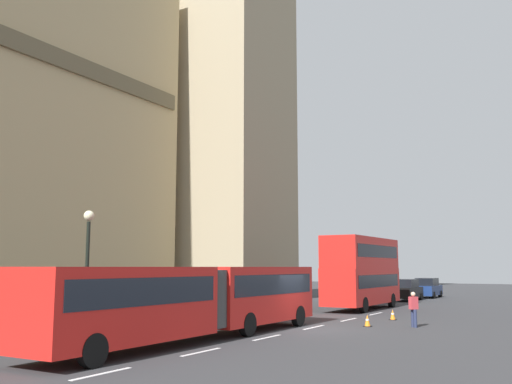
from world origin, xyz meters
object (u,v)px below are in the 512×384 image
Objects in this scene: articulated_bus at (198,296)px; traffic_cone_middle at (393,315)px; street_lamp at (87,263)px; traffic_cone_west at (367,321)px; pedestrian_near_cones at (414,308)px; sedan_lead at (406,290)px; double_decker_bus at (362,270)px; sedan_trailing at (428,288)px.

articulated_bus reaches higher than traffic_cone_middle.
street_lamp is at bearing 110.99° from articulated_bus.
articulated_bus reaches higher than traffic_cone_west.
pedestrian_near_cones reaches higher than traffic_cone_west.
sedan_lead is at bearing 10.86° from traffic_cone_west.
double_decker_bus is 11.82m from pedestrian_near_cones.
sedan_lead is at bearing 13.29° from traffic_cone_middle.
sedan_trailing is at bearing -0.42° from articulated_bus.
street_lamp is at bearing 139.53° from traffic_cone_west.
sedan_trailing is 7.59× the size of traffic_cone_west.
sedan_lead is 5.83m from sedan_trailing.
traffic_cone_middle is 3.88m from pedestrian_near_cones.
sedan_trailing is 7.59× the size of traffic_cone_middle.
articulated_bus is 1.78× the size of double_decker_bus.
traffic_cone_middle is at bearing -31.34° from street_lamp.
street_lamp is (-38.00, 4.77, 2.14)m from sedan_trailing.
articulated_bus is at bearing 179.58° from sedan_trailing.
sedan_lead is 22.18m from pedestrian_near_cones.
double_decker_bus is 2.09× the size of sedan_lead.
pedestrian_near_cones is at bearing -163.51° from sedan_lead.
sedan_lead is (30.46, 0.14, -0.83)m from articulated_bus.
traffic_cone_west is 2.31m from pedestrian_near_cones.
traffic_cone_west is 13.55m from street_lamp.
articulated_bus is 9.68× the size of pedestrian_near_cones.
street_lamp reaches higher than sedan_trailing.
sedan_trailing is (36.27, -0.26, -0.83)m from articulated_bus.
articulated_bus is at bearing 146.19° from pedestrian_near_cones.
traffic_cone_middle is at bearing -166.71° from sedan_lead.
pedestrian_near_cones is (10.92, -10.66, -2.14)m from street_lamp.
articulated_bus is 19.14m from double_decker_bus.
traffic_cone_west is (-10.76, -4.10, -2.43)m from double_decker_bus.
sedan_trailing is at bearing -0.89° from double_decker_bus.
sedan_trailing is 28.18m from traffic_cone_west.
street_lamp is at bearing 167.81° from double_decker_bus.
sedan_trailing is at bearing 7.83° from traffic_cone_west.
articulated_bus is 13.18m from traffic_cone_middle.
pedestrian_near_cones is (0.83, -2.06, 0.63)m from traffic_cone_west.
double_decker_bus is 17.25m from sedan_trailing.
double_decker_bus reaches higher than articulated_bus.
pedestrian_near_cones is at bearing -147.83° from traffic_cone_middle.
double_decker_bus reaches higher than sedan_trailing.
double_decker_bus reaches higher than traffic_cone_west.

